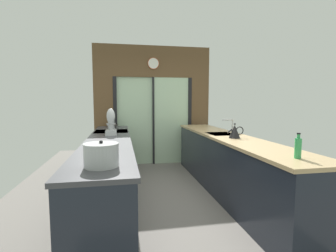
{
  "coord_description": "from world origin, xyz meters",
  "views": [
    {
      "loc": [
        -0.72,
        -3.28,
        1.45
      ],
      "look_at": [
        0.03,
        0.73,
        1.05
      ],
      "focal_mm": 26.52,
      "sensor_mm": 36.0,
      "label": 1
    }
  ],
  "objects_px": {
    "soap_bottle": "(298,148)",
    "stand_mixer": "(111,125)",
    "stock_pot": "(101,155)",
    "oven_range": "(112,157)",
    "mixing_bowl": "(113,126)",
    "kettle": "(235,131)",
    "knife_block": "(113,122)"
  },
  "relations": [
    {
      "from": "mixing_bowl",
      "to": "stock_pot",
      "type": "height_order",
      "value": "stock_pot"
    },
    {
      "from": "mixing_bowl",
      "to": "stock_pot",
      "type": "relative_size",
      "value": 0.74
    },
    {
      "from": "oven_range",
      "to": "mixing_bowl",
      "type": "distance_m",
      "value": 0.69
    },
    {
      "from": "oven_range",
      "to": "stand_mixer",
      "type": "bearing_deg",
      "value": -87.87
    },
    {
      "from": "oven_range",
      "to": "soap_bottle",
      "type": "distance_m",
      "value": 3.14
    },
    {
      "from": "mixing_bowl",
      "to": "knife_block",
      "type": "distance_m",
      "value": 0.28
    },
    {
      "from": "oven_range",
      "to": "stock_pot",
      "type": "relative_size",
      "value": 3.23
    },
    {
      "from": "stand_mixer",
      "to": "soap_bottle",
      "type": "height_order",
      "value": "stand_mixer"
    },
    {
      "from": "mixing_bowl",
      "to": "stock_pot",
      "type": "xyz_separation_m",
      "value": [
        -0.0,
        -2.96,
        0.06
      ]
    },
    {
      "from": "stand_mixer",
      "to": "oven_range",
      "type": "bearing_deg",
      "value": 92.13
    },
    {
      "from": "knife_block",
      "to": "oven_range",
      "type": "bearing_deg",
      "value": -91.41
    },
    {
      "from": "mixing_bowl",
      "to": "stand_mixer",
      "type": "xyz_separation_m",
      "value": [
        0.0,
        -0.97,
        0.12
      ]
    },
    {
      "from": "oven_range",
      "to": "stock_pot",
      "type": "xyz_separation_m",
      "value": [
        0.02,
        -2.48,
        0.56
      ]
    },
    {
      "from": "oven_range",
      "to": "knife_block",
      "type": "relative_size",
      "value": 3.53
    },
    {
      "from": "knife_block",
      "to": "kettle",
      "type": "height_order",
      "value": "knife_block"
    },
    {
      "from": "soap_bottle",
      "to": "stand_mixer",
      "type": "bearing_deg",
      "value": 131.38
    },
    {
      "from": "stock_pot",
      "to": "mixing_bowl",
      "type": "bearing_deg",
      "value": 90.0
    },
    {
      "from": "oven_range",
      "to": "knife_block",
      "type": "height_order",
      "value": "knife_block"
    },
    {
      "from": "stock_pot",
      "to": "soap_bottle",
      "type": "relative_size",
      "value": 1.19
    },
    {
      "from": "knife_block",
      "to": "stock_pot",
      "type": "relative_size",
      "value": 0.92
    },
    {
      "from": "stand_mixer",
      "to": "kettle",
      "type": "relative_size",
      "value": 1.66
    },
    {
      "from": "knife_block",
      "to": "stock_pot",
      "type": "xyz_separation_m",
      "value": [
        -0.0,
        -3.23,
        -0.0
      ]
    },
    {
      "from": "knife_block",
      "to": "kettle",
      "type": "xyz_separation_m",
      "value": [
        1.78,
        -1.94,
        0.0
      ]
    },
    {
      "from": "knife_block",
      "to": "stand_mixer",
      "type": "height_order",
      "value": "stand_mixer"
    },
    {
      "from": "stock_pot",
      "to": "oven_range",
      "type": "bearing_deg",
      "value": 90.43
    },
    {
      "from": "mixing_bowl",
      "to": "kettle",
      "type": "distance_m",
      "value": 2.44
    },
    {
      "from": "kettle",
      "to": "soap_bottle",
      "type": "xyz_separation_m",
      "value": [
        -0.0,
        -1.32,
        0.0
      ]
    },
    {
      "from": "kettle",
      "to": "oven_range",
      "type": "bearing_deg",
      "value": 146.42
    },
    {
      "from": "knife_block",
      "to": "stand_mixer",
      "type": "xyz_separation_m",
      "value": [
        -0.0,
        -1.24,
        0.06
      ]
    },
    {
      "from": "oven_range",
      "to": "kettle",
      "type": "bearing_deg",
      "value": -33.58
    },
    {
      "from": "knife_block",
      "to": "soap_bottle",
      "type": "bearing_deg",
      "value": -61.38
    },
    {
      "from": "knife_block",
      "to": "soap_bottle",
      "type": "height_order",
      "value": "knife_block"
    }
  ]
}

